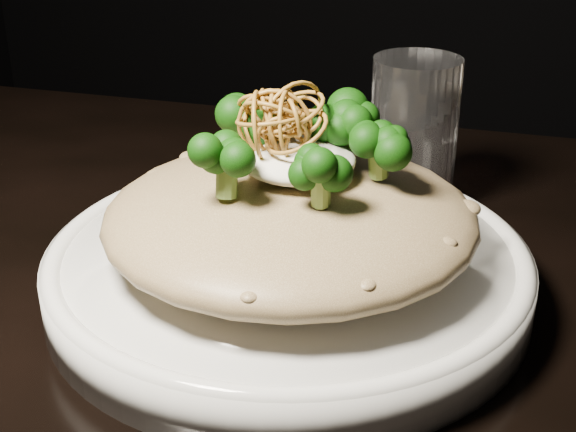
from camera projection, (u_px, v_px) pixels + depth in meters
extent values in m
cube|color=black|center=(362.00, 371.00, 0.48)|extent=(1.10, 0.80, 0.04)
cylinder|color=black|center=(40.00, 396.00, 1.05)|extent=(0.05, 0.05, 0.71)
cylinder|color=silver|center=(288.00, 271.00, 0.51)|extent=(0.31, 0.31, 0.03)
ellipsoid|color=brown|center=(290.00, 216.00, 0.49)|extent=(0.23, 0.23, 0.05)
ellipsoid|color=white|center=(298.00, 160.00, 0.48)|extent=(0.07, 0.07, 0.02)
cylinder|color=silver|center=(413.00, 134.00, 0.62)|extent=(0.07, 0.07, 0.12)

